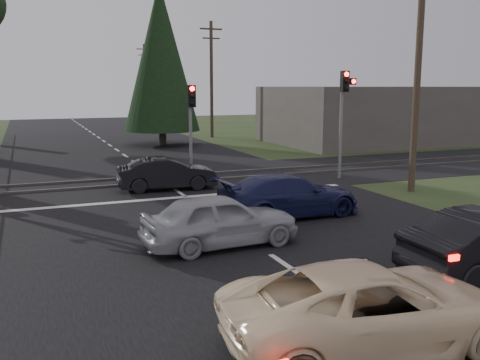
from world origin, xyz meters
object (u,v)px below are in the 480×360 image
silver_car (220,220)px  cream_coupe (372,307)px  traffic_signal_right (344,103)px  utility_pole_far (145,80)px  traffic_signal_center (191,117)px  utility_pole_mid (211,77)px  blue_sedan (289,196)px  utility_pole_near (418,68)px  dark_car_far (167,174)px

silver_car → cream_coupe: bearing=179.7°
traffic_signal_right → utility_pole_far: size_ratio=0.52×
traffic_signal_center → cream_coupe: (-1.52, -14.69, -2.14)m
traffic_signal_right → utility_pole_mid: size_ratio=0.52×
traffic_signal_center → utility_pole_mid: (7.50, 19.32, 1.92)m
blue_sedan → silver_car: bearing=122.5°
utility_pole_near → utility_pole_mid: bearing=90.0°
blue_sedan → utility_pole_mid: bearing=-16.7°
traffic_signal_center → utility_pole_far: size_ratio=0.46×
dark_car_far → traffic_signal_right: bearing=-88.2°
utility_pole_mid → silver_car: utility_pole_mid is taller
utility_pole_near → utility_pole_far: size_ratio=1.00×
blue_sedan → traffic_signal_center: bearing=7.1°
cream_coupe → dark_car_far: cream_coupe is taller
traffic_signal_right → utility_pole_near: 3.87m
traffic_signal_right → utility_pole_near: size_ratio=0.52×
traffic_signal_right → utility_pole_mid: utility_pole_mid is taller
silver_car → blue_sedan: size_ratio=0.87×
dark_car_far → traffic_signal_center: bearing=-53.2°
dark_car_far → utility_pole_near: bearing=-109.1°
silver_car → blue_sedan: silver_car is taller
traffic_signal_right → traffic_signal_center: bearing=169.6°
blue_sedan → traffic_signal_right: bearing=-48.1°
dark_car_far → utility_pole_far: bearing=-6.3°
utility_pole_near → blue_sedan: size_ratio=1.94×
utility_pole_near → utility_pole_mid: same height
traffic_signal_center → cream_coupe: size_ratio=0.86×
utility_pole_near → cream_coupe: bearing=-132.0°
traffic_signal_center → utility_pole_near: (7.50, -4.68, 1.92)m
traffic_signal_center → dark_car_far: traffic_signal_center is taller
traffic_signal_right → dark_car_far: size_ratio=1.21×
cream_coupe → silver_car: size_ratio=1.18×
traffic_signal_center → cream_coupe: bearing=-95.9°
cream_coupe → utility_pole_mid: bearing=-9.6°
cream_coupe → blue_sedan: size_ratio=1.03×
traffic_signal_center → utility_pole_near: 9.05m
traffic_signal_right → utility_pole_far: (0.95, 45.53, 1.41)m
traffic_signal_right → dark_car_far: traffic_signal_right is taller
silver_car → utility_pole_mid: bearing=-22.4°
utility_pole_mid → blue_sedan: 26.95m
traffic_signal_center → utility_pole_near: utility_pole_near is taller
traffic_signal_right → blue_sedan: bearing=-135.1°
traffic_signal_center → silver_car: bearing=-102.2°
utility_pole_near → blue_sedan: bearing=-163.5°
utility_pole_near → traffic_signal_right: bearing=105.3°
utility_pole_near → utility_pole_mid: (0.00, 24.00, 0.00)m
traffic_signal_right → utility_pole_mid: (0.95, 20.53, 1.41)m
traffic_signal_right → cream_coupe: size_ratio=0.98×
silver_car → traffic_signal_right: bearing=-52.1°
utility_pole_mid → utility_pole_far: size_ratio=1.00×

